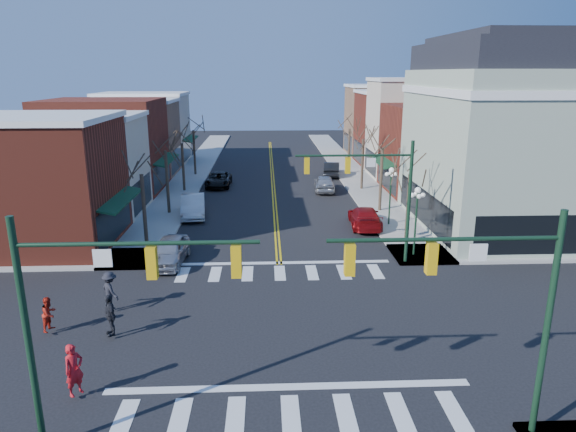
{
  "coord_description": "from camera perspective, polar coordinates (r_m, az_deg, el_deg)",
  "views": [
    {
      "loc": [
        -0.72,
        -20.53,
        10.79
      ],
      "look_at": [
        0.54,
        8.02,
        2.8
      ],
      "focal_mm": 32.0,
      "sensor_mm": 36.0,
      "label": 1
    }
  ],
  "objects": [
    {
      "name": "bldg_right_stucco",
      "position": [
        56.71,
        14.31,
        9.28
      ],
      "size": [
        10.0,
        7.0,
        10.0
      ],
      "primitive_type": "cube",
      "color": "beige",
      "rests_on": "ground"
    },
    {
      "name": "victorian_corner",
      "position": [
        39.25,
        23.78,
        8.27
      ],
      "size": [
        12.25,
        14.25,
        13.3
      ],
      "color": "#9AA892",
      "rests_on": "ground"
    },
    {
      "name": "car_right_mid",
      "position": [
        48.46,
        4.09,
        3.65
      ],
      "size": [
        2.13,
        4.66,
        1.55
      ],
      "primitive_type": "imported",
      "rotation": [
        0.0,
        0.0,
        3.07
      ],
      "color": "#A8A8AC",
      "rests_on": "ground"
    },
    {
      "name": "car_left_mid",
      "position": [
        40.47,
        -10.51,
        1.11
      ],
      "size": [
        2.34,
        5.23,
        1.67
      ],
      "primitive_type": "imported",
      "rotation": [
        0.0,
        0.0,
        0.12
      ],
      "color": "silver",
      "rests_on": "ground"
    },
    {
      "name": "tree_left_a",
      "position": [
        33.52,
        -15.68,
        0.5
      ],
      "size": [
        0.24,
        0.24,
        4.76
      ],
      "primitive_type": "cylinder",
      "color": "#382B21",
      "rests_on": "ground"
    },
    {
      "name": "tree_left_b",
      "position": [
        41.11,
        -13.26,
        3.59
      ],
      "size": [
        0.24,
        0.24,
        5.04
      ],
      "primitive_type": "cylinder",
      "color": "#382B21",
      "rests_on": "ground"
    },
    {
      "name": "bldg_right_brick_a",
      "position": [
        49.51,
        16.76,
        7.08
      ],
      "size": [
        10.0,
        8.5,
        8.0
      ],
      "primitive_type": "cube",
      "color": "maroon",
      "rests_on": "ground"
    },
    {
      "name": "sidewalk_right",
      "position": [
        42.98,
        10.3,
        0.92
      ],
      "size": [
        3.5,
        70.0,
        0.15
      ],
      "primitive_type": "cube",
      "color": "#9E9B93",
      "rests_on": "ground"
    },
    {
      "name": "tree_right_d",
      "position": [
        56.88,
        6.79,
        7.11
      ],
      "size": [
        0.24,
        0.24,
        4.97
      ],
      "primitive_type": "cylinder",
      "color": "#382B21",
      "rests_on": "ground"
    },
    {
      "name": "pedestrian_dark_b",
      "position": [
        25.43,
        -19.14,
        -7.82
      ],
      "size": [
        1.29,
        1.31,
        1.8
      ],
      "primitive_type": "imported",
      "rotation": [
        0.0,
        0.0,
        2.33
      ],
      "color": "black",
      "rests_on": "sidewalk_left"
    },
    {
      "name": "bldg_left_tan",
      "position": [
        58.59,
        -17.29,
        8.17
      ],
      "size": [
        10.0,
        7.5,
        7.8
      ],
      "primitive_type": "cube",
      "color": "#9F7657",
      "rests_on": "ground"
    },
    {
      "name": "traffic_mast_near_left",
      "position": [
        15.25,
        -20.99,
        -8.98
      ],
      "size": [
        6.6,
        0.28,
        7.2
      ],
      "color": "#14331E",
      "rests_on": "ground"
    },
    {
      "name": "car_left_far",
      "position": [
        50.87,
        -7.72,
        4.03
      ],
      "size": [
        2.4,
        5.03,
        1.38
      ],
      "primitive_type": "imported",
      "rotation": [
        0.0,
        0.0,
        -0.02
      ],
      "color": "black",
      "rests_on": "ground"
    },
    {
      "name": "bldg_left_stucco_a",
      "position": [
        43.25,
        -22.56,
        5.06
      ],
      "size": [
        10.0,
        7.0,
        7.5
      ],
      "primitive_type": "cube",
      "color": "beige",
      "rests_on": "ground"
    },
    {
      "name": "bldg_left_stucco_b",
      "position": [
        66.05,
        -15.64,
        9.24
      ],
      "size": [
        10.0,
        8.0,
        8.2
      ],
      "primitive_type": "cube",
      "color": "beige",
      "rests_on": "ground"
    },
    {
      "name": "bldg_right_brick_b",
      "position": [
        63.97,
        12.35,
        9.39
      ],
      "size": [
        10.0,
        8.0,
        8.5
      ],
      "primitive_type": "cube",
      "color": "maroon",
      "rests_on": "ground"
    },
    {
      "name": "tree_left_d",
      "position": [
        56.67,
        -10.35,
        6.9
      ],
      "size": [
        0.24,
        0.24,
        4.9
      ],
      "primitive_type": "cylinder",
      "color": "#382B21",
      "rests_on": "ground"
    },
    {
      "name": "pedestrian_dark_a",
      "position": [
        23.03,
        -19.18,
        -10.34
      ],
      "size": [
        0.92,
        1.12,
        1.79
      ],
      "primitive_type": "imported",
      "rotation": [
        0.0,
        0.0,
        -1.02
      ],
      "color": "black",
      "rests_on": "sidewalk_left"
    },
    {
      "name": "pedestrian_red_a",
      "position": [
        19.54,
        -22.68,
        -15.49
      ],
      "size": [
        0.77,
        0.81,
        1.87
      ],
      "primitive_type": "imported",
      "rotation": [
        0.0,
        0.0,
        0.92
      ],
      "color": "red",
      "rests_on": "sidewalk_left"
    },
    {
      "name": "car_right_far",
      "position": [
        55.83,
        4.87,
        5.21
      ],
      "size": [
        2.24,
        4.82,
        1.53
      ],
      "primitive_type": "imported",
      "rotation": [
        0.0,
        0.0,
        3.0
      ],
      "color": "black",
      "rests_on": "ground"
    },
    {
      "name": "car_right_near",
      "position": [
        37.45,
        8.54,
        -0.12
      ],
      "size": [
        2.38,
        5.23,
        1.48
      ],
      "primitive_type": "imported",
      "rotation": [
        0.0,
        0.0,
        3.08
      ],
      "color": "maroon",
      "rests_on": "ground"
    },
    {
      "name": "tree_right_a",
      "position": [
        33.9,
        13.18,
        0.71
      ],
      "size": [
        0.24,
        0.24,
        4.62
      ],
      "primitive_type": "cylinder",
      "color": "#382B21",
      "rests_on": "ground"
    },
    {
      "name": "pedestrian_red_b",
      "position": [
        24.41,
        -25.0,
        -9.82
      ],
      "size": [
        0.75,
        0.86,
        1.52
      ],
      "primitive_type": "imported",
      "rotation": [
        0.0,
        0.0,
        1.31
      ],
      "color": "#B52113",
      "rests_on": "sidewalk_left"
    },
    {
      "name": "tree_right_c",
      "position": [
        49.12,
        8.26,
        5.64
      ],
      "size": [
        0.24,
        0.24,
        4.83
      ],
      "primitive_type": "cylinder",
      "color": "#382B21",
      "rests_on": "ground"
    },
    {
      "name": "tree_left_c",
      "position": [
        48.89,
        -11.57,
        5.27
      ],
      "size": [
        0.24,
        0.24,
        4.55
      ],
      "primitive_type": "cylinder",
      "color": "#382B21",
      "rests_on": "ground"
    },
    {
      "name": "car_left_near",
      "position": [
        30.76,
        -13.04,
        -3.8
      ],
      "size": [
        2.11,
        4.65,
        1.55
      ],
      "primitive_type": "imported",
      "rotation": [
        0.0,
        0.0,
        -0.06
      ],
      "color": "#A7A7AC",
      "rests_on": "ground"
    },
    {
      "name": "sidewalk_left",
      "position": [
        42.68,
        -13.28,
        0.65
      ],
      "size": [
        3.5,
        70.0,
        0.15
      ],
      "primitive_type": "cube",
      "color": "#9E9B93",
      "rests_on": "ground"
    },
    {
      "name": "lamppost_corner",
      "position": [
        31.36,
        14.09,
        0.69
      ],
      "size": [
        0.36,
        0.36,
        4.33
      ],
      "color": "#14331E",
      "rests_on": "ground"
    },
    {
      "name": "bldg_left_brick_b",
      "position": [
        50.68,
        -19.62,
        7.31
      ],
      "size": [
        10.0,
        9.0,
        8.5
      ],
      "primitive_type": "cube",
      "color": "maroon",
      "rests_on": "ground"
    },
    {
      "name": "bldg_left_brick_a",
      "position": [
        36.14,
        -26.64,
        3.12
      ],
      "size": [
        10.0,
        8.5,
        8.0
      ],
      "primitive_type": "cube",
      "color": "maroon",
      "rests_on": "ground"
    },
    {
      "name": "traffic_mast_near_right",
      "position": [
        15.77,
        21.36,
        -8.2
      ],
      "size": [
        6.6,
        0.28,
        7.2
      ],
      "color": "#14331E",
      "rests_on": "ground"
    },
    {
      "name": "lamppost_midblock",
      "position": [
        37.46,
        11.34,
        3.25
      ],
      "size": [
        0.36,
        0.36,
        4.33
      ],
      "color": "#14331E",
      "rests_on": "ground"
    },
    {
      "name": "tree_right_b",
      "position": [
        41.39,
        10.29,
        3.94
      ],
      "size": [
        0.24,
        0.24,
        5.18
      ],
      "primitive_type": "cylinder",
      "color": "#382B21",
      "rests_on": "ground"
    },
    {
      "name": "ground",
      "position": [
        23.2,
        -0.46,
        -12.09
      ],
      "size": [
        160.0,
        160.0,
        0.0
      ],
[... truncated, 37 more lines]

